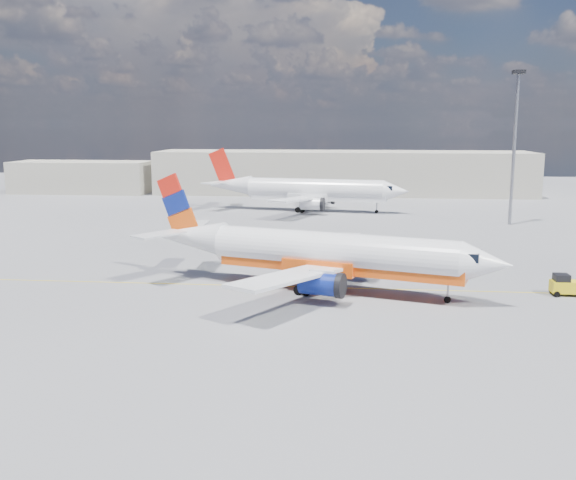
# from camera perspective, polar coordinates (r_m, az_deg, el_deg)

# --- Properties ---
(ground) EXTENTS (240.00, 240.00, 0.00)m
(ground) POSITION_cam_1_polar(r_m,az_deg,el_deg) (49.60, -2.33, -4.98)
(ground) COLOR slate
(ground) RESTS_ON ground
(taxi_line) EXTENTS (70.00, 0.15, 0.01)m
(taxi_line) POSITION_cam_1_polar(r_m,az_deg,el_deg) (52.48, -1.88, -4.11)
(taxi_line) COLOR yellow
(taxi_line) RESTS_ON ground
(terminal_main) EXTENTS (70.00, 14.00, 8.00)m
(terminal_main) POSITION_cam_1_polar(r_m,az_deg,el_deg) (122.74, 4.85, 6.00)
(terminal_main) COLOR beige
(terminal_main) RESTS_ON ground
(terminal_annex) EXTENTS (26.00, 10.00, 6.00)m
(terminal_annex) POSITION_cam_1_polar(r_m,az_deg,el_deg) (130.49, -17.81, 5.36)
(terminal_annex) COLOR beige
(terminal_annex) RESTS_ON ground
(main_jet) EXTENTS (29.70, 22.60, 8.99)m
(main_jet) POSITION_cam_1_polar(r_m,az_deg,el_deg) (50.67, 3.09, -1.17)
(main_jet) COLOR white
(main_jet) RESTS_ON ground
(second_jet) EXTENTS (31.21, 24.32, 9.43)m
(second_jet) POSITION_cam_1_polar(r_m,az_deg,el_deg) (97.44, 1.89, 4.43)
(second_jet) COLOR white
(second_jet) RESTS_ON ground
(gse_tug) EXTENTS (2.36, 1.47, 1.67)m
(gse_tug) POSITION_cam_1_polar(r_m,az_deg,el_deg) (53.96, 23.47, -3.71)
(gse_tug) COLOR black
(gse_tug) RESTS_ON ground
(traffic_cone) EXTENTS (0.37, 0.37, 0.52)m
(traffic_cone) POSITION_cam_1_polar(r_m,az_deg,el_deg) (52.31, 3.50, -3.89)
(traffic_cone) COLOR white
(traffic_cone) RESTS_ON ground
(floodlight_mast) EXTENTS (1.44, 1.44, 19.78)m
(floodlight_mast) POSITION_cam_1_polar(r_m,az_deg,el_deg) (88.52, 19.53, 8.92)
(floodlight_mast) COLOR gray
(floodlight_mast) RESTS_ON ground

